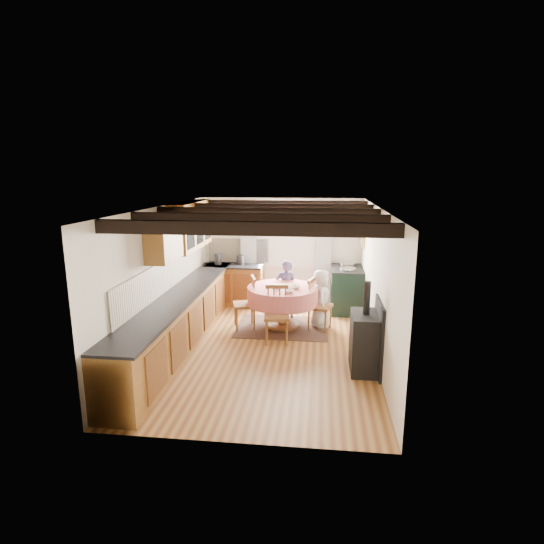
# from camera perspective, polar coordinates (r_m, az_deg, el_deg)

# --- Properties ---
(floor) EXTENTS (3.60, 5.50, 0.00)m
(floor) POSITION_cam_1_polar(r_m,az_deg,el_deg) (7.60, -0.69, -9.84)
(floor) COLOR #A6743C
(floor) RESTS_ON ground
(ceiling) EXTENTS (3.60, 5.50, 0.00)m
(ceiling) POSITION_cam_1_polar(r_m,az_deg,el_deg) (7.03, -0.75, 8.52)
(ceiling) COLOR white
(ceiling) RESTS_ON ground
(wall_back) EXTENTS (3.60, 0.00, 2.40)m
(wall_back) POSITION_cam_1_polar(r_m,az_deg,el_deg) (9.89, 1.28, 2.79)
(wall_back) COLOR silver
(wall_back) RESTS_ON ground
(wall_front) EXTENTS (3.60, 0.00, 2.40)m
(wall_front) POSITION_cam_1_polar(r_m,az_deg,el_deg) (4.63, -5.04, -9.18)
(wall_front) COLOR silver
(wall_front) RESTS_ON ground
(wall_left) EXTENTS (0.00, 5.50, 2.40)m
(wall_left) POSITION_cam_1_polar(r_m,az_deg,el_deg) (7.65, -14.22, -0.62)
(wall_left) COLOR silver
(wall_left) RESTS_ON ground
(wall_right) EXTENTS (0.00, 5.50, 2.40)m
(wall_right) POSITION_cam_1_polar(r_m,az_deg,el_deg) (7.22, 13.60, -1.38)
(wall_right) COLOR silver
(wall_right) RESTS_ON ground
(beam_a) EXTENTS (3.60, 0.16, 0.16)m
(beam_a) POSITION_cam_1_polar(r_m,az_deg,el_deg) (5.07, -3.60, 5.77)
(beam_a) COLOR black
(beam_a) RESTS_ON ceiling
(beam_b) EXTENTS (3.60, 0.16, 0.16)m
(beam_b) POSITION_cam_1_polar(r_m,az_deg,el_deg) (6.05, -1.94, 6.95)
(beam_b) COLOR black
(beam_b) RESTS_ON ceiling
(beam_c) EXTENTS (3.60, 0.16, 0.16)m
(beam_c) POSITION_cam_1_polar(r_m,az_deg,el_deg) (7.03, -0.74, 7.79)
(beam_c) COLOR black
(beam_c) RESTS_ON ceiling
(beam_d) EXTENTS (3.60, 0.16, 0.16)m
(beam_d) POSITION_cam_1_polar(r_m,az_deg,el_deg) (8.02, 0.16, 8.42)
(beam_d) COLOR black
(beam_d) RESTS_ON ceiling
(beam_e) EXTENTS (3.60, 0.16, 0.16)m
(beam_e) POSITION_cam_1_polar(r_m,az_deg,el_deg) (9.02, 0.87, 8.91)
(beam_e) COLOR black
(beam_e) RESTS_ON ceiling
(splash_left) EXTENTS (0.02, 4.50, 0.55)m
(splash_left) POSITION_cam_1_polar(r_m,az_deg,el_deg) (7.92, -13.33, -0.12)
(splash_left) COLOR beige
(splash_left) RESTS_ON wall_left
(splash_back) EXTENTS (1.40, 0.02, 0.55)m
(splash_back) POSITION_cam_1_polar(r_m,az_deg,el_deg) (10.01, -4.45, 2.87)
(splash_back) COLOR beige
(splash_back) RESTS_ON wall_back
(base_cabinet_left) EXTENTS (0.60, 5.30, 0.88)m
(base_cabinet_left) POSITION_cam_1_polar(r_m,az_deg,el_deg) (7.76, -11.82, -6.15)
(base_cabinet_left) COLOR brown
(base_cabinet_left) RESTS_ON floor
(base_cabinet_back) EXTENTS (1.30, 0.60, 0.88)m
(base_cabinet_back) POSITION_cam_1_polar(r_m,az_deg,el_deg) (9.92, -4.96, -1.73)
(base_cabinet_back) COLOR brown
(base_cabinet_back) RESTS_ON floor
(worktop_left) EXTENTS (0.64, 5.30, 0.04)m
(worktop_left) POSITION_cam_1_polar(r_m,az_deg,el_deg) (7.62, -11.84, -2.89)
(worktop_left) COLOR black
(worktop_left) RESTS_ON base_cabinet_left
(worktop_back) EXTENTS (1.30, 0.64, 0.04)m
(worktop_back) POSITION_cam_1_polar(r_m,az_deg,el_deg) (9.79, -5.03, 0.85)
(worktop_back) COLOR black
(worktop_back) RESTS_ON base_cabinet_back
(wall_cabinet_glass) EXTENTS (0.34, 1.80, 0.90)m
(wall_cabinet_glass) POSITION_cam_1_polar(r_m,az_deg,el_deg) (8.59, -10.63, 6.08)
(wall_cabinet_glass) COLOR brown
(wall_cabinet_glass) RESTS_ON wall_left
(wall_cabinet_solid) EXTENTS (0.34, 0.90, 0.70)m
(wall_cabinet_solid) POSITION_cam_1_polar(r_m,az_deg,el_deg) (7.18, -14.09, 4.22)
(wall_cabinet_solid) COLOR brown
(wall_cabinet_solid) RESTS_ON wall_left
(window_frame) EXTENTS (1.34, 0.03, 1.54)m
(window_frame) POSITION_cam_1_polar(r_m,az_deg,el_deg) (9.81, 1.87, 5.06)
(window_frame) COLOR white
(window_frame) RESTS_ON wall_back
(window_pane) EXTENTS (1.20, 0.01, 1.40)m
(window_pane) POSITION_cam_1_polar(r_m,az_deg,el_deg) (9.81, 1.87, 5.07)
(window_pane) COLOR white
(window_pane) RESTS_ON wall_back
(curtain_left) EXTENTS (0.35, 0.10, 2.10)m
(curtain_left) POSITION_cam_1_polar(r_m,az_deg,el_deg) (9.91, -3.10, 2.20)
(curtain_left) COLOR #B2B3B0
(curtain_left) RESTS_ON wall_back
(curtain_right) EXTENTS (0.35, 0.10, 2.10)m
(curtain_right) POSITION_cam_1_polar(r_m,az_deg,el_deg) (9.77, 6.78, 1.98)
(curtain_right) COLOR #B2B3B0
(curtain_right) RESTS_ON wall_back
(curtain_rod) EXTENTS (2.00, 0.03, 0.03)m
(curtain_rod) POSITION_cam_1_polar(r_m,az_deg,el_deg) (9.66, 1.85, 8.52)
(curtain_rod) COLOR black
(curtain_rod) RESTS_ON wall_back
(wall_picture) EXTENTS (0.04, 0.50, 0.60)m
(wall_picture) POSITION_cam_1_polar(r_m,az_deg,el_deg) (9.37, 11.92, 5.04)
(wall_picture) COLOR gold
(wall_picture) RESTS_ON wall_right
(wall_plate) EXTENTS (0.30, 0.02, 0.30)m
(wall_plate) POSITION_cam_1_polar(r_m,az_deg,el_deg) (9.75, 7.46, 5.51)
(wall_plate) COLOR silver
(wall_plate) RESTS_ON wall_back
(rug) EXTENTS (1.74, 1.36, 0.01)m
(rug) POSITION_cam_1_polar(r_m,az_deg,el_deg) (8.50, 1.40, -7.27)
(rug) COLOR #4E3831
(rug) RESTS_ON floor
(dining_table) EXTENTS (1.35, 1.35, 0.82)m
(dining_table) POSITION_cam_1_polar(r_m,az_deg,el_deg) (8.37, 1.41, -4.68)
(dining_table) COLOR #BC5442
(dining_table) RESTS_ON floor
(chair_near) EXTENTS (0.48, 0.49, 1.01)m
(chair_near) POSITION_cam_1_polar(r_m,az_deg,el_deg) (7.64, 0.62, -5.64)
(chair_near) COLOR brown
(chair_near) RESTS_ON floor
(chair_left) EXTENTS (0.56, 0.54, 1.01)m
(chair_left) POSITION_cam_1_polar(r_m,az_deg,el_deg) (8.35, -3.67, -4.05)
(chair_left) COLOR brown
(chair_left) RESTS_ON floor
(chair_right) EXTENTS (0.56, 0.54, 1.00)m
(chair_right) POSITION_cam_1_polar(r_m,az_deg,el_deg) (8.28, 6.35, -4.28)
(chair_right) COLOR brown
(chair_right) RESTS_ON floor
(aga_range) EXTENTS (0.68, 1.06, 0.97)m
(aga_range) POSITION_cam_1_polar(r_m,az_deg,el_deg) (9.53, 9.82, -2.19)
(aga_range) COLOR black
(aga_range) RESTS_ON floor
(cast_iron_stove) EXTENTS (0.42, 0.70, 1.39)m
(cast_iron_stove) POSITION_cam_1_polar(r_m,az_deg,el_deg) (6.66, 12.22, -7.08)
(cast_iron_stove) COLOR black
(cast_iron_stove) RESTS_ON floor
(child_far) EXTENTS (0.48, 0.34, 1.22)m
(child_far) POSITION_cam_1_polar(r_m,az_deg,el_deg) (8.89, 1.87, -2.28)
(child_far) COLOR #4C4876
(child_far) RESTS_ON floor
(child_right) EXTENTS (0.39, 0.57, 1.14)m
(child_right) POSITION_cam_1_polar(r_m,az_deg,el_deg) (8.43, 6.45, -3.49)
(child_right) COLOR silver
(child_right) RESTS_ON floor
(bowl_a) EXTENTS (0.32, 0.32, 0.06)m
(bowl_a) POSITION_cam_1_polar(r_m,az_deg,el_deg) (8.14, 2.98, -2.01)
(bowl_a) COLOR silver
(bowl_a) RESTS_ON dining_table
(bowl_b) EXTENTS (0.18, 0.18, 0.06)m
(bowl_b) POSITION_cam_1_polar(r_m,az_deg,el_deg) (7.86, 2.27, -2.56)
(bowl_b) COLOR silver
(bowl_b) RESTS_ON dining_table
(cup) EXTENTS (0.14, 0.14, 0.10)m
(cup) POSITION_cam_1_polar(r_m,az_deg,el_deg) (8.07, 0.67, -1.99)
(cup) COLOR silver
(cup) RESTS_ON dining_table
(canister_tall) EXTENTS (0.15, 0.15, 0.26)m
(canister_tall) POSITION_cam_1_polar(r_m,az_deg,el_deg) (9.81, -7.14, 1.73)
(canister_tall) COLOR #262628
(canister_tall) RESTS_ON worktop_back
(canister_wide) EXTENTS (0.19, 0.19, 0.21)m
(canister_wide) POSITION_cam_1_polar(r_m,az_deg,el_deg) (9.80, -4.18, 1.62)
(canister_wide) COLOR #262628
(canister_wide) RESTS_ON worktop_back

